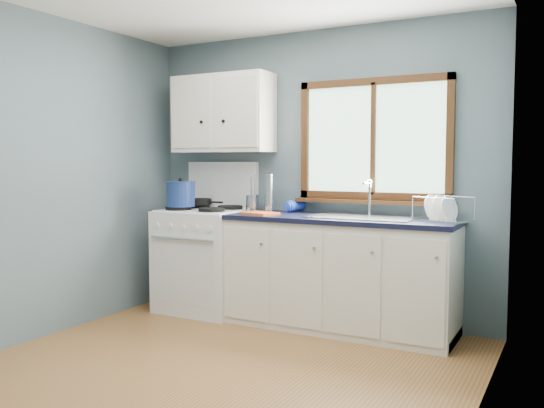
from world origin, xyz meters
The scene contains 17 objects.
floor centered at (0.00, 0.00, -0.01)m, with size 3.20×3.60×0.02m, color #936031.
wall_back centered at (0.00, 1.81, 1.25)m, with size 3.20×0.02×2.50m, color slate.
wall_left centered at (-1.61, 0.00, 1.25)m, with size 0.02×3.60×2.50m, color slate.
wall_right centered at (1.61, 0.00, 1.25)m, with size 0.02×3.60×2.50m, color slate.
gas_range centered at (-0.95, 1.47, 0.49)m, with size 0.76×0.69×1.36m.
base_cabinets centered at (0.36, 1.49, 0.41)m, with size 1.85×0.60×0.88m.
countertop centered at (0.36, 1.49, 0.90)m, with size 1.89×0.64×0.04m, color black.
sink centered at (0.54, 1.49, 0.86)m, with size 0.84×0.46×0.44m.
window centered at (0.54, 1.77, 1.48)m, with size 1.36×0.10×1.03m.
upper_cabinets centered at (-0.85, 1.63, 1.80)m, with size 0.95×0.35×0.70m.
skillet centered at (-1.12, 1.60, 0.99)m, with size 0.42×0.29×0.05m.
stockpot centered at (-1.11, 1.33, 1.08)m, with size 0.32×0.32×0.26m.
utensil_crock centered at (-0.53, 1.61, 1.00)m, with size 0.13×0.13×0.37m.
thermos centered at (-0.36, 1.60, 1.09)m, with size 0.08×0.08×0.33m, color silver.
soap_bottle centered at (-0.20, 1.63, 1.06)m, with size 0.11×0.11×0.27m, color #1E3DBF.
dish_towel centered at (-0.31, 1.35, 0.93)m, with size 0.28×0.20×0.02m, color orange.
dish_rack centered at (1.15, 1.55, 0.97)m, with size 0.46×0.41×0.20m.
Camera 1 is at (2.05, -2.84, 1.36)m, focal length 38.00 mm.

